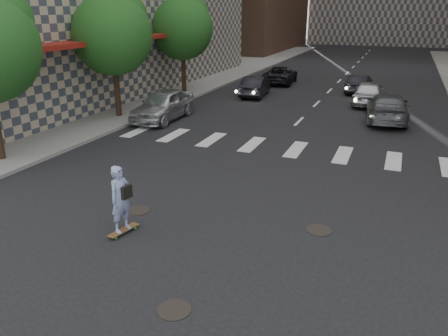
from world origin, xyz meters
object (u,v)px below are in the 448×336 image
(traffic_car_e, at_px, (359,84))
(tree_b, at_px, (114,31))
(traffic_car_d, at_px, (369,93))
(traffic_car_c, at_px, (280,75))
(tree_c, at_px, (184,26))
(skateboarder, at_px, (121,199))
(silver_sedan, at_px, (163,105))
(traffic_car_b, at_px, (387,107))
(traffic_car_a, at_px, (255,86))

(traffic_car_e, bearing_deg, tree_b, 51.94)
(traffic_car_e, bearing_deg, traffic_car_d, 108.08)
(traffic_car_c, bearing_deg, tree_b, 66.35)
(traffic_car_d, bearing_deg, traffic_car_c, -39.37)
(tree_c, relative_size, skateboarder, 3.39)
(silver_sedan, bearing_deg, traffic_car_c, 78.29)
(traffic_car_b, bearing_deg, tree_c, -17.94)
(tree_b, distance_m, traffic_car_c, 16.22)
(tree_b, relative_size, tree_c, 1.00)
(silver_sedan, bearing_deg, traffic_car_a, 72.10)
(traffic_car_d, bearing_deg, silver_sedan, 39.52)
(traffic_car_b, height_order, traffic_car_e, traffic_car_b)
(traffic_car_a, height_order, traffic_car_e, traffic_car_a)
(traffic_car_a, height_order, traffic_car_c, traffic_car_a)
(traffic_car_b, bearing_deg, skateboarder, 64.93)
(tree_c, xyz_separation_m, traffic_car_e, (11.50, 4.86, -4.00))
(tree_b, relative_size, skateboarder, 3.39)
(skateboarder, bearing_deg, traffic_car_d, 89.97)
(tree_b, bearing_deg, traffic_car_d, 35.29)
(traffic_car_a, bearing_deg, traffic_car_b, 148.94)
(traffic_car_a, bearing_deg, tree_b, 54.57)
(silver_sedan, xyz_separation_m, traffic_car_a, (2.52, 8.39, -0.14))
(silver_sedan, bearing_deg, tree_c, 106.89)
(silver_sedan, relative_size, traffic_car_e, 1.24)
(traffic_car_c, xyz_separation_m, traffic_car_e, (6.37, -2.00, -0.03))
(traffic_car_a, height_order, traffic_car_d, traffic_car_d)
(traffic_car_c, bearing_deg, skateboarder, 91.32)
(tree_c, bearing_deg, traffic_car_d, 3.94)
(traffic_car_d, bearing_deg, tree_c, 3.66)
(traffic_car_a, height_order, traffic_car_b, traffic_car_b)
(skateboarder, relative_size, traffic_car_e, 0.50)
(tree_b, height_order, traffic_car_a, tree_b)
(tree_c, relative_size, traffic_car_c, 1.36)
(traffic_car_a, bearing_deg, tree_c, 3.72)
(tree_c, bearing_deg, traffic_car_e, 22.93)
(tree_c, height_order, traffic_car_b, tree_c)
(tree_c, relative_size, traffic_car_a, 1.60)
(silver_sedan, bearing_deg, traffic_car_d, 38.64)
(skateboarder, xyz_separation_m, traffic_car_a, (-2.87, 20.15, -0.34))
(tree_b, xyz_separation_m, traffic_car_c, (5.13, 14.86, -3.97))
(tree_c, height_order, traffic_car_e, tree_c)
(skateboarder, distance_m, traffic_car_a, 20.36)
(skateboarder, bearing_deg, traffic_car_b, 82.70)
(skateboarder, relative_size, traffic_car_a, 0.47)
(skateboarder, height_order, traffic_car_d, skateboarder)
(tree_b, bearing_deg, traffic_car_a, 60.69)
(tree_c, height_order, skateboarder, tree_c)
(traffic_car_b, bearing_deg, traffic_car_e, -78.90)
(tree_b, distance_m, tree_c, 8.00)
(tree_c, bearing_deg, traffic_car_b, -13.21)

